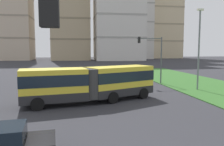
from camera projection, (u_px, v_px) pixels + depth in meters
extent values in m
cube|color=yellow|center=(120.00, 80.00, 21.03)|extent=(6.50, 4.73, 2.55)
cube|color=#262628|center=(120.00, 90.00, 21.12)|extent=(6.52, 4.75, 0.70)
cube|color=#19232D|center=(120.00, 76.00, 20.98)|extent=(6.55, 4.78, 0.90)
cube|color=yellow|center=(54.00, 85.00, 18.39)|extent=(5.53, 3.29, 2.55)
cube|color=#262628|center=(54.00, 96.00, 18.49)|extent=(5.55, 3.31, 0.70)
cube|color=#19232D|center=(54.00, 79.00, 18.35)|extent=(5.57, 3.33, 0.90)
cylinder|color=#383838|center=(91.00, 83.00, 19.37)|extent=(2.40, 2.40, 2.45)
cylinder|color=black|center=(127.00, 89.00, 23.18)|extent=(1.03, 0.66, 1.00)
cylinder|color=black|center=(144.00, 93.00, 21.11)|extent=(1.03, 0.66, 1.00)
cylinder|color=black|center=(98.00, 93.00, 21.31)|extent=(1.03, 0.66, 1.00)
cylinder|color=black|center=(113.00, 98.00, 19.23)|extent=(1.03, 0.66, 1.00)
cylinder|color=black|center=(37.00, 98.00, 19.28)|extent=(1.03, 0.43, 1.00)
cylinder|color=black|center=(37.00, 104.00, 16.92)|extent=(1.03, 0.43, 1.00)
sphere|color=#F9EFC6|center=(139.00, 86.00, 23.53)|extent=(0.24, 0.24, 0.24)
sphere|color=#F9EFC6|center=(151.00, 88.00, 22.04)|extent=(0.24, 0.24, 0.24)
cube|color=#19234C|center=(55.00, 79.00, 30.52)|extent=(4.54, 2.17, 0.80)
cube|color=black|center=(54.00, 74.00, 30.43)|extent=(2.51, 1.88, 0.60)
cylinder|color=black|center=(67.00, 80.00, 31.56)|extent=(0.66, 0.27, 0.64)
cylinder|color=black|center=(66.00, 82.00, 29.77)|extent=(0.66, 0.27, 0.64)
cylinder|color=black|center=(45.00, 80.00, 31.31)|extent=(0.66, 0.27, 0.64)
cylinder|color=black|center=(42.00, 82.00, 29.53)|extent=(0.66, 0.27, 0.64)
cylinder|color=black|center=(39.00, 145.00, 10.16)|extent=(0.66, 0.27, 0.64)
cube|color=black|center=(49.00, 0.00, 3.41)|extent=(0.28, 0.28, 0.80)
sphere|color=yellow|center=(49.00, 1.00, 3.41)|extent=(0.16, 0.16, 0.16)
sphere|color=green|center=(50.00, 19.00, 3.44)|extent=(0.16, 0.16, 0.16)
cylinder|color=#474C51|center=(161.00, 61.00, 30.10)|extent=(0.16, 0.16, 6.17)
cylinder|color=#474C51|center=(149.00, 38.00, 29.53)|extent=(3.35, 0.10, 0.10)
cube|color=black|center=(139.00, 40.00, 29.32)|extent=(0.28, 0.28, 0.80)
sphere|color=red|center=(139.00, 38.00, 29.29)|extent=(0.16, 0.16, 0.16)
sphere|color=yellow|center=(139.00, 40.00, 29.32)|extent=(0.16, 0.16, 0.16)
sphere|color=green|center=(139.00, 42.00, 29.35)|extent=(0.16, 0.16, 0.16)
cylinder|color=slate|center=(199.00, 51.00, 25.27)|extent=(0.18, 0.18, 8.77)
cube|color=white|center=(200.00, 10.00, 24.81)|extent=(0.70, 0.28, 0.20)
cube|color=#C6B299|center=(10.00, 8.00, 97.02)|extent=(17.65, 15.06, 44.57)
cube|color=gray|center=(11.00, 38.00, 98.36)|extent=(17.85, 15.26, 0.70)
cube|color=gray|center=(10.00, 17.00, 97.44)|extent=(17.85, 15.26, 0.70)
cube|color=tan|center=(70.00, 2.00, 98.50)|extent=(16.03, 17.37, 50.32)
cube|color=#85765B|center=(71.00, 40.00, 100.18)|extent=(16.23, 17.57, 0.70)
cube|color=#85765B|center=(71.00, 20.00, 99.32)|extent=(16.23, 17.57, 0.70)
cube|color=#85765B|center=(70.00, 1.00, 98.46)|extent=(16.23, 17.57, 0.70)
cube|color=silver|center=(118.00, 7.00, 95.97)|extent=(19.86, 16.49, 44.83)
cube|color=#A4A099|center=(118.00, 38.00, 97.31)|extent=(20.06, 16.69, 0.70)
cube|color=#A4A099|center=(118.00, 17.00, 96.39)|extent=(20.06, 16.69, 0.70)
cube|color=silver|center=(133.00, 7.00, 114.12)|extent=(15.55, 19.48, 51.46)
cube|color=#A4A099|center=(133.00, 41.00, 115.85)|extent=(15.75, 19.68, 0.70)
cube|color=#A4A099|center=(133.00, 24.00, 114.97)|extent=(15.75, 19.68, 0.70)
cube|color=#A4A099|center=(133.00, 6.00, 114.09)|extent=(15.75, 19.68, 0.70)
cube|color=beige|center=(161.00, 18.00, 123.28)|extent=(17.60, 18.21, 42.81)
cube|color=#9C8D6E|center=(161.00, 41.00, 124.57)|extent=(17.80, 18.41, 0.70)
cube|color=#9C8D6E|center=(161.00, 26.00, 123.69)|extent=(17.80, 18.41, 0.70)
cube|color=#9C8D6E|center=(161.00, 9.00, 122.81)|extent=(17.80, 18.41, 0.70)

